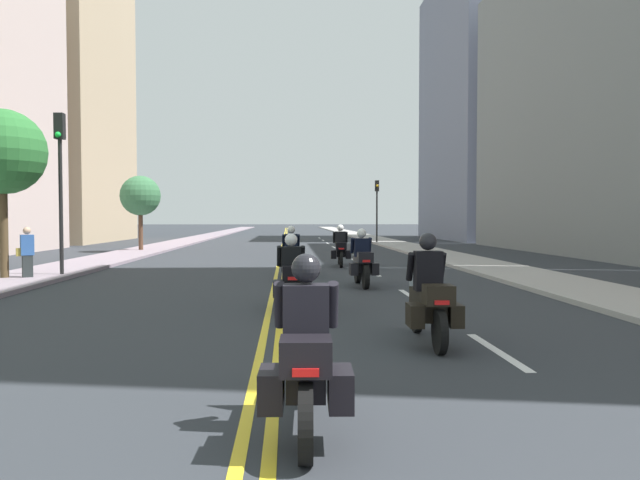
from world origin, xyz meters
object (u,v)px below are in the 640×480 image
object	(u,v)px
traffic_light_near	(60,166)
pedestrian_1	(27,253)
motorcycle_0	(306,360)
motorcycle_1	(429,299)
motorcycle_4	(291,256)
motorcycle_5	(340,249)
motorcycle_2	(291,278)
street_tree_0	(140,196)
motorcycle_3	(362,263)
street_tree_1	(2,153)
traffic_light_far	(377,200)

from	to	relation	value
traffic_light_near	pedestrian_1	xyz separation A→B (m)	(-0.65, -0.96, -2.67)
motorcycle_0	pedestrian_1	xyz separation A→B (m)	(-7.88, 13.02, 0.18)
motorcycle_1	pedestrian_1	world-z (taller)	motorcycle_1
traffic_light_near	motorcycle_4	bearing A→B (deg)	2.58
motorcycle_1	pedestrian_1	size ratio (longest dim) A/B	1.38
motorcycle_1	traffic_light_near	bearing A→B (deg)	132.24
motorcycle_0	motorcycle_4	bearing A→B (deg)	92.18
motorcycle_1	motorcycle_4	size ratio (longest dim) A/B	1.01
motorcycle_0	motorcycle_5	distance (m)	18.10
motorcycle_1	motorcycle_2	xyz separation A→B (m)	(-2.02, 3.43, -0.03)
motorcycle_4	motorcycle_5	size ratio (longest dim) A/B	0.99
motorcycle_0	motorcycle_2	size ratio (longest dim) A/B	1.01
traffic_light_near	street_tree_0	xyz separation A→B (m)	(-1.05, 14.45, -0.41)
motorcycle_3	street_tree_1	bearing A→B (deg)	168.28
motorcycle_5	street_tree_0	xyz separation A→B (m)	(-10.16, 10.42, 2.43)
motorcycle_0	motorcycle_4	distance (m)	14.31
motorcycle_4	street_tree_1	size ratio (longest dim) A/B	0.43
motorcycle_4	traffic_light_near	xyz separation A→B (m)	(-7.19, -0.32, 2.85)
pedestrian_1	traffic_light_far	bearing A→B (deg)	-149.57
motorcycle_3	street_tree_1	distance (m)	10.99
motorcycle_2	traffic_light_far	world-z (taller)	traffic_light_far
motorcycle_2	traffic_light_far	distance (m)	32.52
traffic_light_near	traffic_light_far	world-z (taller)	traffic_light_near
traffic_light_near	street_tree_1	distance (m)	1.67
motorcycle_3	motorcycle_2	bearing A→B (deg)	-117.20
motorcycle_4	pedestrian_1	world-z (taller)	motorcycle_4
motorcycle_2	motorcycle_4	size ratio (longest dim) A/B	0.97
motorcycle_3	street_tree_1	world-z (taller)	street_tree_1
motorcycle_5	pedestrian_1	distance (m)	10.96
pedestrian_1	street_tree_1	xyz separation A→B (m)	(-0.62, -0.08, 2.96)
motorcycle_3	street_tree_0	xyz separation A→B (m)	(-10.15, 17.33, 2.44)
motorcycle_3	motorcycle_5	distance (m)	6.90
motorcycle_3	traffic_light_near	world-z (taller)	traffic_light_near
traffic_light_far	motorcycle_0	bearing A→B (deg)	-99.36
motorcycle_5	motorcycle_2	bearing A→B (deg)	-97.64
motorcycle_2	traffic_light_near	bearing A→B (deg)	133.59
motorcycle_2	pedestrian_1	world-z (taller)	pedestrian_1
motorcycle_0	street_tree_1	world-z (taller)	street_tree_1
motorcycle_1	street_tree_1	size ratio (longest dim) A/B	0.44
pedestrian_1	motorcycle_3	bearing A→B (deg)	138.29
motorcycle_5	traffic_light_near	bearing A→B (deg)	-153.67
motorcycle_0	pedestrian_1	distance (m)	15.23
motorcycle_0	motorcycle_3	bearing A→B (deg)	82.44
street_tree_0	motorcycle_1	bearing A→B (deg)	-67.65
traffic_light_far	motorcycle_5	bearing A→B (deg)	-102.25
traffic_light_far	street_tree_0	world-z (taller)	traffic_light_far
motorcycle_1	street_tree_0	bearing A→B (deg)	113.17
motorcycle_5	street_tree_0	bearing A→B (deg)	136.77
motorcycle_5	traffic_light_near	distance (m)	10.36
motorcycle_2	street_tree_0	size ratio (longest dim) A/B	0.51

